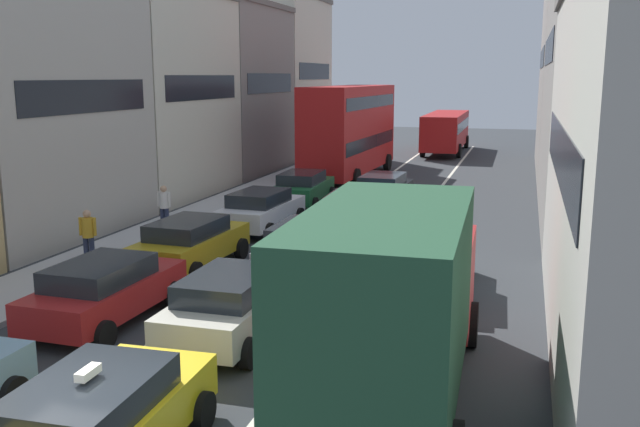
# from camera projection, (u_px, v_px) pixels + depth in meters

# --- Properties ---
(sidewalk_left) EXTENTS (2.60, 64.00, 0.14)m
(sidewalk_left) POSITION_uv_depth(u_px,v_px,m) (224.00, 205.00, 30.25)
(sidewalk_left) COLOR #B6B6B6
(sidewalk_left) RESTS_ON ground
(lane_stripe_left) EXTENTS (0.16, 60.00, 0.01)m
(lane_stripe_left) POSITION_uv_depth(u_px,v_px,m) (335.00, 213.00, 28.87)
(lane_stripe_left) COLOR silver
(lane_stripe_left) RESTS_ON ground
(lane_stripe_right) EXTENTS (0.16, 60.00, 0.01)m
(lane_stripe_right) POSITION_uv_depth(u_px,v_px,m) (417.00, 218.00, 27.93)
(lane_stripe_right) COLOR silver
(lane_stripe_right) RESTS_ON ground
(building_row_left) EXTENTS (7.20, 43.90, 11.02)m
(building_row_left) POSITION_uv_depth(u_px,v_px,m) (140.00, 89.00, 33.07)
(building_row_left) COLOR tan
(building_row_left) RESTS_ON ground
(building_row_right) EXTENTS (7.20, 43.90, 12.30)m
(building_row_right) POSITION_uv_depth(u_px,v_px,m) (636.00, 76.00, 28.41)
(building_row_right) COLOR gray
(building_row_right) RESTS_ON ground
(removalist_box_truck) EXTENTS (2.88, 7.77, 3.58)m
(removalist_box_truck) POSITION_uv_depth(u_px,v_px,m) (393.00, 294.00, 11.78)
(removalist_box_truck) COLOR #A51E1E
(removalist_box_truck) RESTS_ON ground
(taxi_centre_lane_front) EXTENTS (2.20, 4.37, 1.66)m
(taxi_centre_lane_front) POSITION_uv_depth(u_px,v_px,m) (98.00, 421.00, 9.84)
(taxi_centre_lane_front) COLOR yellow
(taxi_centre_lane_front) RESTS_ON ground
(sedan_centre_lane_second) EXTENTS (2.08, 4.31, 1.49)m
(sedan_centre_lane_second) POSITION_uv_depth(u_px,v_px,m) (232.00, 303.00, 14.97)
(sedan_centre_lane_second) COLOR beige
(sedan_centre_lane_second) RESTS_ON ground
(wagon_left_lane_second) EXTENTS (2.14, 4.34, 1.49)m
(wagon_left_lane_second) POSITION_uv_depth(u_px,v_px,m) (105.00, 290.00, 15.90)
(wagon_left_lane_second) COLOR #A51E1E
(wagon_left_lane_second) RESTS_ON ground
(hatchback_centre_lane_third) EXTENTS (2.10, 4.32, 1.49)m
(hatchback_centre_lane_third) POSITION_uv_depth(u_px,v_px,m) (307.00, 246.00, 19.98)
(hatchback_centre_lane_third) COLOR gray
(hatchback_centre_lane_third) RESTS_ON ground
(sedan_left_lane_third) EXTENTS (2.22, 4.38, 1.49)m
(sedan_left_lane_third) POSITION_uv_depth(u_px,v_px,m) (190.00, 242.00, 20.45)
(sedan_left_lane_third) COLOR #B29319
(sedan_left_lane_third) RESTS_ON ground
(coupe_centre_lane_fourth) EXTENTS (2.24, 4.38, 1.49)m
(coupe_centre_lane_fourth) POSITION_uv_depth(u_px,v_px,m) (352.00, 212.00, 24.90)
(coupe_centre_lane_fourth) COLOR #194C8C
(coupe_centre_lane_fourth) RESTS_ON ground
(sedan_left_lane_fourth) EXTENTS (2.25, 4.39, 1.49)m
(sedan_left_lane_fourth) POSITION_uv_depth(u_px,v_px,m) (261.00, 209.00, 25.48)
(sedan_left_lane_fourth) COLOR silver
(sedan_left_lane_fourth) RESTS_ON ground
(sedan_centre_lane_fifth) EXTENTS (2.17, 4.35, 1.49)m
(sedan_centre_lane_fifth) POSITION_uv_depth(u_px,v_px,m) (383.00, 190.00, 29.76)
(sedan_centre_lane_fifth) COLOR black
(sedan_centre_lane_fifth) RESTS_ON ground
(sedan_left_lane_fifth) EXTENTS (2.16, 4.35, 1.49)m
(sedan_left_lane_fifth) POSITION_uv_depth(u_px,v_px,m) (303.00, 187.00, 30.46)
(sedan_left_lane_fifth) COLOR #19592D
(sedan_left_lane_fifth) RESTS_ON ground
(sedan_right_lane_behind_truck) EXTENTS (2.17, 4.35, 1.49)m
(sedan_right_lane_behind_truck) POSITION_uv_depth(u_px,v_px,m) (430.00, 260.00, 18.45)
(sedan_right_lane_behind_truck) COLOR #759EB7
(sedan_right_lane_behind_truck) RESTS_ON ground
(bus_mid_queue_primary) EXTENTS (3.12, 10.59, 5.06)m
(bus_mid_queue_primary) POSITION_uv_depth(u_px,v_px,m) (350.00, 127.00, 38.12)
(bus_mid_queue_primary) COLOR #B21919
(bus_mid_queue_primary) RESTS_ON ground
(bus_far_queue_secondary) EXTENTS (2.87, 10.52, 2.90)m
(bus_far_queue_secondary) POSITION_uv_depth(u_px,v_px,m) (446.00, 129.00, 51.21)
(bus_far_queue_secondary) COLOR #B21919
(bus_far_queue_secondary) RESTS_ON ground
(pedestrian_near_kerb) EXTENTS (0.53, 0.34, 1.66)m
(pedestrian_near_kerb) POSITION_uv_depth(u_px,v_px,m) (88.00, 233.00, 20.94)
(pedestrian_near_kerb) COLOR #262D47
(pedestrian_near_kerb) RESTS_ON ground
(pedestrian_mid_sidewalk) EXTENTS (0.54, 0.34, 1.66)m
(pedestrian_mid_sidewalk) POSITION_uv_depth(u_px,v_px,m) (164.00, 205.00, 25.56)
(pedestrian_mid_sidewalk) COLOR #262D47
(pedestrian_mid_sidewalk) RESTS_ON ground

